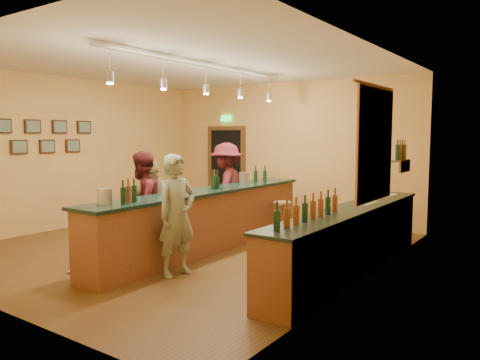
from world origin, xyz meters
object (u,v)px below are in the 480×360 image
Objects in this scene: bar_stool at (282,209)px; customer_b at (154,208)px; tasting_bar at (207,216)px; customer_c at (226,188)px; back_counter at (350,239)px; bartender at (177,215)px; customer_a at (142,204)px.

customer_b is at bearing -115.49° from bar_stool.
customer_c is at bearing 112.78° from tasting_bar.
tasting_bar is 3.24× the size of customer_b.
customer_b is 2.02m from customer_c.
back_counter is at bearing 129.06° from customer_b.
bartender is at bearing -142.23° from back_counter.
bar_stool is (0.01, 2.95, -0.30)m from bartender.
bartender is 1.27m from customer_b.
customer_b is at bearing -163.81° from back_counter.
customer_a is at bearing -161.87° from back_counter.
customer_b reaches higher than tasting_bar.
bartender is (-1.96, -1.52, 0.37)m from back_counter.
bartender reaches higher than customer_b.
bartender is at bearing 83.15° from customer_b.
tasting_bar is 1.47m from bartender.
tasting_bar is at bearing 31.61° from bartender.
customer_b reaches higher than back_counter.
bartender is 0.94× the size of customer_c.
customer_b is 2.24× the size of bar_stool.
customer_c is (0.00, 2.01, 0.13)m from customer_b.
customer_c is (-3.06, 1.13, 0.43)m from back_counter.
tasting_bar is 0.91m from customer_b.
bar_stool is at bearing 143.57° from back_counter.
customer_c is at bearing 166.06° from customer_a.
back_counter is 2.49× the size of customer_c.
customer_a is 2.45× the size of bar_stool.
customer_c is 2.60× the size of bar_stool.
customer_c is (-1.10, 2.64, 0.06)m from bartender.
bar_stool is at bearing 88.88° from customer_c.
customer_a reaches higher than bartender.
tasting_bar reaches higher than bar_stool.
bar_stool is (1.11, 0.31, -0.36)m from customer_c.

